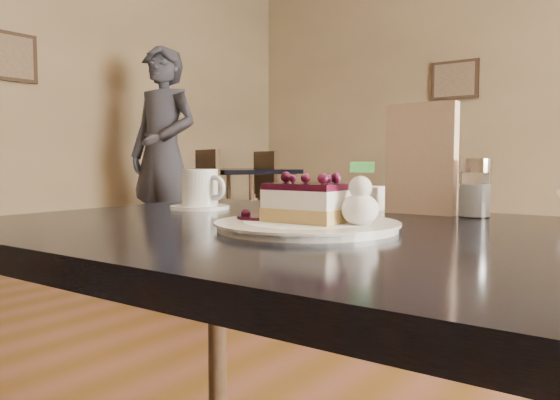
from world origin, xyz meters
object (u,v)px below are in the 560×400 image
Objects in this scene: cheesecake_slice at (307,203)px; bg_table_far_left at (239,240)px; coffee_set at (201,191)px; dessert_plate at (307,226)px; patron at (163,154)px; main_table at (324,275)px.

bg_table_far_left is (-3.03, 3.34, -0.72)m from cheesecake_slice.
dessert_plate is at bearing -22.50° from coffee_set.
cheesecake_slice is at bearing -44.89° from patron.
coffee_set is at bearing -46.71° from patron.
patron is (-3.13, 2.47, 0.16)m from dessert_plate.
main_table is 3.96m from patron.
dessert_plate is at bearing -44.89° from patron.
dessert_plate is 3.98m from patron.
bg_table_far_left is (-2.64, 3.18, -0.71)m from coffee_set.
patron is (-0.09, -0.88, 0.84)m from bg_table_far_left.
cheesecake_slice is 0.07× the size of patron.
main_table is at bearing -44.33° from patron.
main_table is at bearing -15.98° from coffee_set.
main_table is 9.99× the size of cheesecake_slice.
bg_table_far_left is 1.03× the size of patron.
main_table is 0.66× the size of patron.
bg_table_far_left is at bearing 77.25° from patron.
coffee_set is 0.08× the size of patron.
bg_table_far_left is 1.22m from patron.
dessert_plate is 0.15× the size of patron.
coffee_set reaches higher than cheesecake_slice.
cheesecake_slice is (0.00, 0.00, 0.04)m from dessert_plate.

